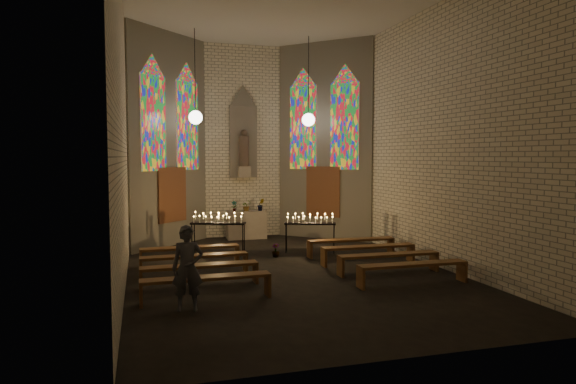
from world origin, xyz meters
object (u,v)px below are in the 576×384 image
object	(u,v)px
altar	(246,225)
aisle_flower_pot	(276,250)
visitor	(188,268)
votive_stand_left	(218,220)
votive_stand_right	(310,221)

from	to	relation	value
altar	aisle_flower_pot	bearing A→B (deg)	-87.55
altar	visitor	distance (m)	8.64
aisle_flower_pot	visitor	xyz separation A→B (m)	(-2.95, -4.58, 0.63)
votive_stand_left	votive_stand_right	bearing A→B (deg)	9.69
aisle_flower_pot	votive_stand_right	xyz separation A→B (m)	(1.20, 0.39, 0.79)
aisle_flower_pot	votive_stand_left	bearing A→B (deg)	149.90
votive_stand_left	visitor	size ratio (longest dim) A/B	1.02
altar	votive_stand_left	world-z (taller)	votive_stand_left
altar	votive_stand_right	size ratio (longest dim) A/B	0.87
votive_stand_right	visitor	distance (m)	6.48
votive_stand_left	visitor	distance (m)	5.66
votive_stand_right	visitor	xyz separation A→B (m)	(-4.14, -4.98, -0.16)
votive_stand_left	votive_stand_right	world-z (taller)	votive_stand_left
votive_stand_left	visitor	bearing A→B (deg)	-84.08
aisle_flower_pot	votive_stand_left	world-z (taller)	votive_stand_left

